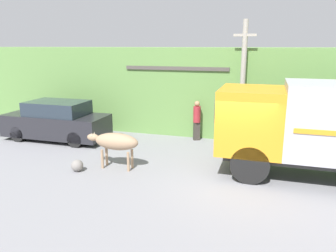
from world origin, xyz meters
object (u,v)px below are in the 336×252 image
at_px(parked_suv, 56,121).
at_px(pedestrian_on_hill, 197,119).
at_px(cargo_truck, 331,125).
at_px(brown_cow, 115,142).
at_px(utility_pole, 243,81).
at_px(roadside_rock, 77,166).

relative_size(parked_suv, pedestrian_on_hill, 2.62).
distance_m(cargo_truck, pedestrian_on_hill, 5.73).
distance_m(brown_cow, utility_pole, 5.85).
bearing_deg(roadside_rock, brown_cow, 30.99).
height_order(brown_cow, utility_pole, utility_pole).
xyz_separation_m(cargo_truck, roadside_rock, (-7.78, -1.70, -1.54)).
xyz_separation_m(brown_cow, utility_pole, (3.77, 4.12, 1.73)).
height_order(parked_suv, utility_pole, utility_pole).
xyz_separation_m(pedestrian_on_hill, roadside_rock, (-3.01, -4.79, -0.77)).
bearing_deg(brown_cow, parked_suv, 141.47).
xyz_separation_m(cargo_truck, pedestrian_on_hill, (-4.77, 3.08, -0.76)).
distance_m(cargo_truck, parked_suv, 10.81).
distance_m(parked_suv, utility_pole, 8.18).
relative_size(parked_suv, utility_pole, 0.90).
distance_m(pedestrian_on_hill, roadside_rock, 5.70).
bearing_deg(roadside_rock, parked_suv, 133.46).
xyz_separation_m(parked_suv, pedestrian_on_hill, (5.92, 1.71, 0.14)).
bearing_deg(pedestrian_on_hill, utility_pole, 151.62).
xyz_separation_m(utility_pole, roadside_rock, (-4.87, -4.78, -2.46)).
relative_size(pedestrian_on_hill, roadside_rock, 4.41).
bearing_deg(parked_suv, cargo_truck, -4.41).
relative_size(parked_suv, roadside_rock, 11.55).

